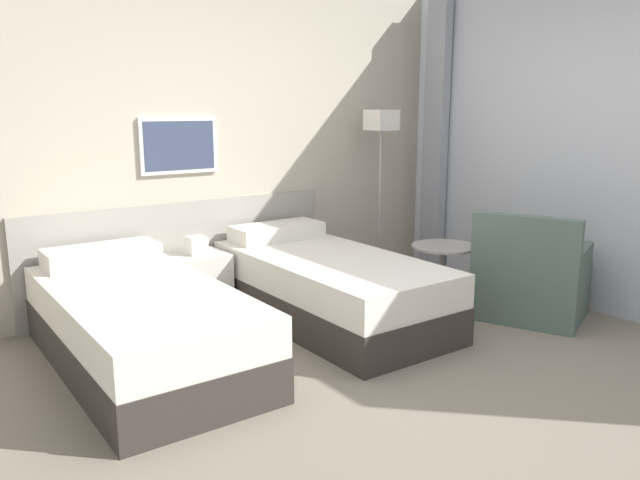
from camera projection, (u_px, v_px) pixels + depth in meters
name	position (u px, v px, depth m)	size (l,w,h in m)	color
ground_plane	(423.00, 385.00, 3.66)	(16.00, 16.00, 0.00)	slate
wall_headboard	(229.00, 143.00, 5.21)	(10.00, 0.10, 2.70)	#B7AD99
wall_window	(637.00, 143.00, 4.60)	(0.21, 4.78, 2.70)	white
bed_near_door	(141.00, 325.00, 3.92)	(0.97, 1.98, 0.63)	#332D28
bed_near_window	(328.00, 286.00, 4.75)	(0.97, 1.98, 0.63)	#332D28
nightstand	(198.00, 282.00, 4.93)	(0.44, 0.38, 0.61)	beige
floor_lamp	(381.00, 140.00, 5.69)	(0.24, 0.24, 1.58)	#9E9993
side_table	(443.00, 263.00, 5.03)	(0.52, 0.52, 0.52)	gray
armchair	(530.00, 283.00, 4.81)	(0.96, 0.99, 0.84)	#4C6056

